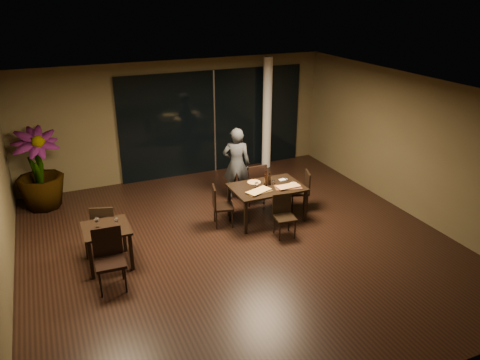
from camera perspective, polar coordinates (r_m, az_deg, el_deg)
name	(u,v)px	position (r m, az deg, el deg)	size (l,w,h in m)	color
ground	(239,245)	(9.18, -0.18, -7.91)	(8.00, 8.00, 0.00)	black
wall_back	(176,120)	(12.16, -7.80, 7.32)	(8.00, 0.10, 3.00)	#483E26
wall_front	(385,300)	(5.48, 17.28, -13.75)	(8.00, 0.10, 3.00)	#483E26
wall_right	(412,145)	(10.68, 20.25, 3.97)	(0.10, 8.00, 3.00)	#483E26
ceiling	(238,90)	(8.08, -0.21, 10.90)	(8.00, 8.00, 0.04)	silver
window_panel	(214,122)	(12.41, -3.18, 7.09)	(5.00, 0.06, 2.70)	black
column	(267,114)	(12.63, 3.32, 8.07)	(0.24, 0.24, 3.00)	silver
main_table	(267,190)	(9.89, 3.31, -1.19)	(1.50, 1.00, 0.75)	black
side_table	(107,234)	(8.60, -15.95, -6.32)	(0.80, 0.80, 0.75)	black
chair_main_far	(255,182)	(10.60, 1.85, -0.25)	(0.46, 0.46, 0.98)	black
chair_main_near	(283,213)	(9.37, 5.32, -4.02)	(0.44, 0.44, 0.85)	black
chair_main_left	(220,204)	(9.68, -2.52, -2.92)	(0.49, 0.49, 0.88)	black
chair_main_right	(302,188)	(10.47, 7.62, -1.03)	(0.52, 0.52, 0.89)	black
chair_side_far	(104,225)	(9.15, -16.19, -5.28)	(0.54, 0.54, 0.93)	black
chair_side_near	(109,255)	(8.04, -15.66, -8.83)	(0.50, 0.50, 1.03)	black
diner	(236,164)	(10.75, -0.44, 1.93)	(0.59, 0.39, 1.73)	#2F3134
potted_plant	(39,170)	(11.23, -23.35, 1.18)	(0.99, 0.99, 1.82)	#1C4E1A
pizza_board_left	(259,192)	(9.58, 2.31, -1.44)	(0.53, 0.27, 0.01)	#473016
pizza_board_right	(288,187)	(9.84, 5.88, -0.88)	(0.56, 0.28, 0.01)	#4E2C19
oblong_pizza_left	(259,191)	(9.58, 2.31, -1.35)	(0.50, 0.23, 0.02)	maroon
oblong_pizza_right	(288,186)	(9.83, 5.88, -0.79)	(0.47, 0.22, 0.02)	maroon
round_pizza	(254,182)	(10.03, 1.73, -0.30)	(0.28, 0.28, 0.01)	#BA3214
bottle_a	(266,179)	(9.82, 3.19, 0.06)	(0.07, 0.07, 0.30)	black
bottle_b	(270,179)	(9.89, 3.63, 0.16)	(0.06, 0.06, 0.28)	black
bottle_c	(266,178)	(9.87, 3.19, 0.27)	(0.07, 0.07, 0.33)	black
tumbler_left	(257,185)	(9.80, 2.04, -0.61)	(0.08, 0.08, 0.10)	white
tumbler_right	(273,182)	(9.99, 4.08, -0.25)	(0.07, 0.07, 0.08)	white
napkin_near	(292,184)	(10.03, 6.39, -0.43)	(0.18, 0.10, 0.01)	silver
napkin_far	(283,180)	(10.22, 5.29, 0.05)	(0.18, 0.10, 0.01)	white
wine_glass_a	(97,223)	(8.53, -17.02, -5.02)	(0.08, 0.08, 0.19)	white
wine_glass_b	(116,223)	(8.47, -14.83, -5.05)	(0.08, 0.08, 0.17)	white
side_napkin	(110,231)	(8.38, -15.59, -6.04)	(0.18, 0.11, 0.01)	white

